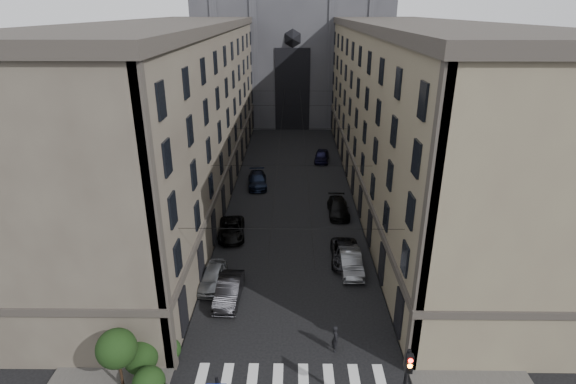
{
  "coord_description": "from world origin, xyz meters",
  "views": [
    {
      "loc": [
        0.06,
        -14.78,
        20.11
      ],
      "look_at": [
        -0.24,
        13.65,
        8.46
      ],
      "focal_mm": 28.0,
      "sensor_mm": 36.0,
      "label": 1
    }
  ],
  "objects_px": {
    "car_left_midnear": "(229,291)",
    "pedestrian": "(335,338)",
    "traffic_light_right": "(406,382)",
    "car_left_far": "(257,180)",
    "car_left_midfar": "(232,229)",
    "gothic_tower": "(293,22)",
    "car_right_near": "(350,262)",
    "car_left_near": "(213,277)",
    "car_right_far": "(322,156)",
    "car_right_midnear": "(345,254)",
    "car_right_midfar": "(338,208)"
  },
  "relations": [
    {
      "from": "car_left_far",
      "to": "car_right_near",
      "type": "bearing_deg",
      "value": -69.77
    },
    {
      "from": "traffic_light_right",
      "to": "car_left_far",
      "type": "relative_size",
      "value": 0.96
    },
    {
      "from": "car_right_midnear",
      "to": "gothic_tower",
      "type": "bearing_deg",
      "value": 97.34
    },
    {
      "from": "car_left_midfar",
      "to": "car_right_midfar",
      "type": "distance_m",
      "value": 11.69
    },
    {
      "from": "car_left_near",
      "to": "car_left_midnear",
      "type": "relative_size",
      "value": 0.93
    },
    {
      "from": "car_left_near",
      "to": "car_left_far",
      "type": "distance_m",
      "value": 21.29
    },
    {
      "from": "car_left_midfar",
      "to": "pedestrian",
      "type": "height_order",
      "value": "pedestrian"
    },
    {
      "from": "car_right_midnear",
      "to": "car_left_far",
      "type": "bearing_deg",
      "value": 119.42
    },
    {
      "from": "car_left_midnear",
      "to": "car_left_midfar",
      "type": "distance_m",
      "value": 10.15
    },
    {
      "from": "car_left_far",
      "to": "car_right_midnear",
      "type": "distance_m",
      "value": 19.52
    },
    {
      "from": "car_right_midfar",
      "to": "pedestrian",
      "type": "height_order",
      "value": "pedestrian"
    },
    {
      "from": "car_left_midfar",
      "to": "pedestrian",
      "type": "bearing_deg",
      "value": -66.67
    },
    {
      "from": "car_left_far",
      "to": "pedestrian",
      "type": "height_order",
      "value": "pedestrian"
    },
    {
      "from": "car_left_near",
      "to": "car_left_midnear",
      "type": "bearing_deg",
      "value": -48.91
    },
    {
      "from": "car_right_midnear",
      "to": "car_right_far",
      "type": "xyz_separation_m",
      "value": [
        -0.38,
        27.13,
        0.09
      ]
    },
    {
      "from": "car_left_near",
      "to": "car_left_midfar",
      "type": "distance_m",
      "value": 8.22
    },
    {
      "from": "traffic_light_right",
      "to": "car_left_midnear",
      "type": "distance_m",
      "value": 15.32
    },
    {
      "from": "car_left_far",
      "to": "car_right_midfar",
      "type": "height_order",
      "value": "car_left_far"
    },
    {
      "from": "traffic_light_right",
      "to": "car_right_far",
      "type": "bearing_deg",
      "value": 91.82
    },
    {
      "from": "car_left_midnear",
      "to": "car_right_far",
      "type": "distance_m",
      "value": 33.96
    },
    {
      "from": "car_left_near",
      "to": "car_right_near",
      "type": "distance_m",
      "value": 11.23
    },
    {
      "from": "traffic_light_right",
      "to": "car_left_far",
      "type": "distance_m",
      "value": 35.71
    },
    {
      "from": "gothic_tower",
      "to": "car_left_midfar",
      "type": "height_order",
      "value": "gothic_tower"
    },
    {
      "from": "traffic_light_right",
      "to": "car_right_midnear",
      "type": "distance_m",
      "value": 17.04
    },
    {
      "from": "traffic_light_right",
      "to": "car_right_far",
      "type": "height_order",
      "value": "traffic_light_right"
    },
    {
      "from": "traffic_light_right",
      "to": "car_right_near",
      "type": "distance_m",
      "value": 15.54
    },
    {
      "from": "car_right_near",
      "to": "pedestrian",
      "type": "height_order",
      "value": "pedestrian"
    },
    {
      "from": "pedestrian",
      "to": "car_right_far",
      "type": "bearing_deg",
      "value": -1.3
    },
    {
      "from": "car_left_far",
      "to": "traffic_light_right",
      "type": "bearing_deg",
      "value": -79.4
    },
    {
      "from": "car_left_far",
      "to": "pedestrian",
      "type": "distance_m",
      "value": 29.2
    },
    {
      "from": "car_left_midnear",
      "to": "car_left_midfar",
      "type": "xyz_separation_m",
      "value": [
        -1.07,
        10.09,
        -0.08
      ]
    },
    {
      "from": "gothic_tower",
      "to": "car_left_near",
      "type": "distance_m",
      "value": 62.67
    },
    {
      "from": "car_left_far",
      "to": "car_right_near",
      "type": "distance_m",
      "value": 20.98
    },
    {
      "from": "car_right_midnear",
      "to": "car_right_midfar",
      "type": "xyz_separation_m",
      "value": [
        0.3,
        9.44,
        0.03
      ]
    },
    {
      "from": "car_right_near",
      "to": "car_right_midfar",
      "type": "bearing_deg",
      "value": 88.94
    },
    {
      "from": "traffic_light_right",
      "to": "car_right_midfar",
      "type": "height_order",
      "value": "traffic_light_right"
    },
    {
      "from": "car_left_midnear",
      "to": "car_right_near",
      "type": "distance_m",
      "value": 10.35
    },
    {
      "from": "car_left_far",
      "to": "gothic_tower",
      "type": "bearing_deg",
      "value": 78.45
    },
    {
      "from": "gothic_tower",
      "to": "car_left_midnear",
      "type": "bearing_deg",
      "value": -94.26
    },
    {
      "from": "car_right_midfar",
      "to": "car_right_midnear",
      "type": "bearing_deg",
      "value": -92.08
    },
    {
      "from": "car_left_near",
      "to": "car_right_midnear",
      "type": "relative_size",
      "value": 0.88
    },
    {
      "from": "car_right_near",
      "to": "car_right_far",
      "type": "bearing_deg",
      "value": 90.32
    },
    {
      "from": "pedestrian",
      "to": "car_left_far",
      "type": "bearing_deg",
      "value": 14.67
    },
    {
      "from": "gothic_tower",
      "to": "car_right_midfar",
      "type": "height_order",
      "value": "gothic_tower"
    },
    {
      "from": "car_left_midnear",
      "to": "pedestrian",
      "type": "bearing_deg",
      "value": -32.87
    },
    {
      "from": "car_right_midfar",
      "to": "car_left_near",
      "type": "bearing_deg",
      "value": -130.06
    },
    {
      "from": "car_left_midfar",
      "to": "gothic_tower",
      "type": "bearing_deg",
      "value": 78.16
    },
    {
      "from": "gothic_tower",
      "to": "car_right_far",
      "type": "distance_m",
      "value": 33.95
    },
    {
      "from": "gothic_tower",
      "to": "car_left_near",
      "type": "xyz_separation_m",
      "value": [
        -6.12,
        -60.0,
        -17.03
      ]
    },
    {
      "from": "traffic_light_right",
      "to": "car_left_midfar",
      "type": "bearing_deg",
      "value": 117.97
    }
  ]
}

